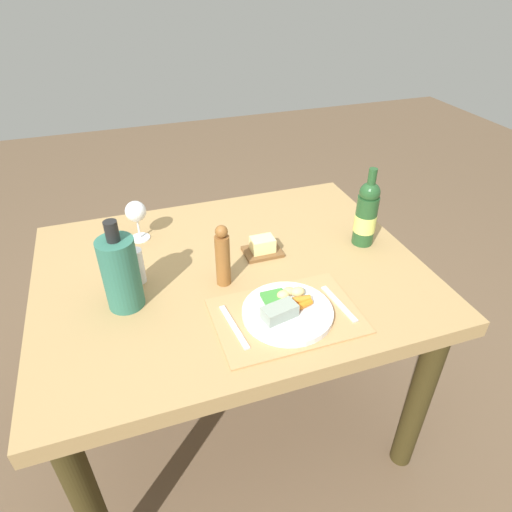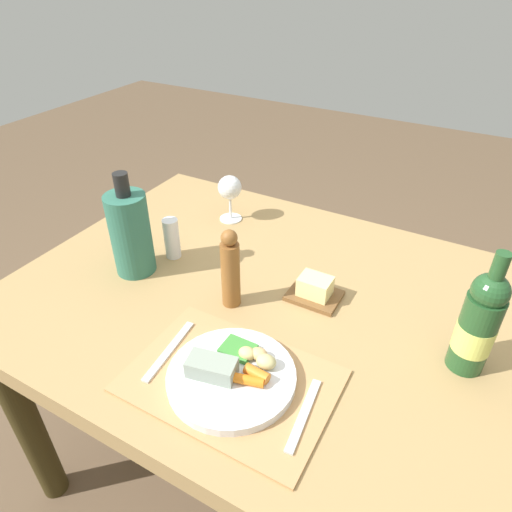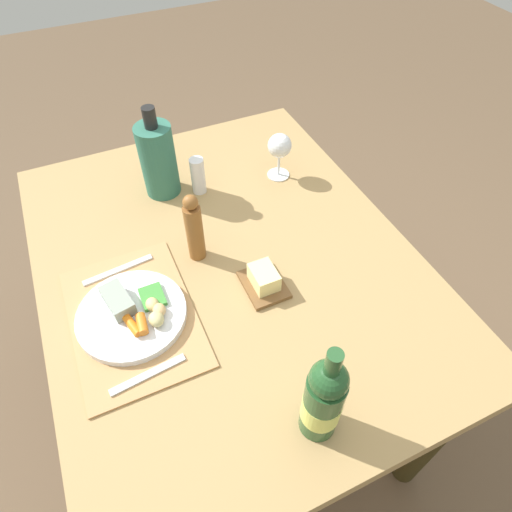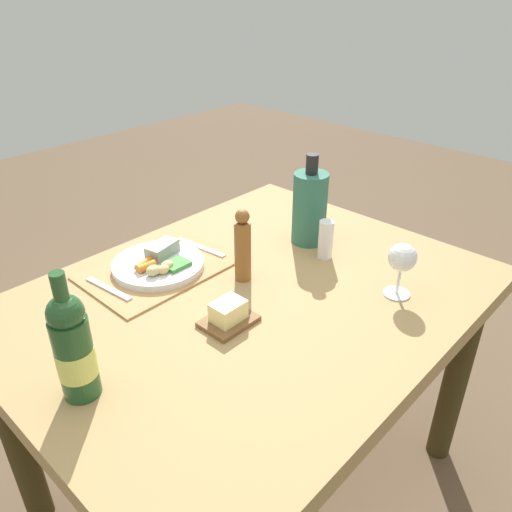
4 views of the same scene
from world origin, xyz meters
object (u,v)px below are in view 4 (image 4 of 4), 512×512
(dinner_plate, at_px, (159,263))
(cooler_bottle, at_px, (310,207))
(wine_glass, at_px, (402,259))
(salt_shaker, at_px, (326,240))
(dining_table, at_px, (251,325))
(pepper_mill, at_px, (243,247))
(butter_dish, at_px, (228,315))
(wine_bottle, at_px, (73,347))
(knife, at_px, (108,289))
(fork, at_px, (201,247))

(dinner_plate, bearing_deg, cooler_bottle, 154.77)
(wine_glass, distance_m, salt_shaker, 0.27)
(wine_glass, bearing_deg, dining_table, -47.49)
(pepper_mill, bearing_deg, cooler_bottle, -178.78)
(butter_dish, relative_size, wine_bottle, 0.45)
(knife, relative_size, wine_glass, 1.15)
(pepper_mill, bearing_deg, wine_glass, 122.04)
(dining_table, relative_size, fork, 6.71)
(dinner_plate, relative_size, wine_bottle, 0.92)
(dining_table, bearing_deg, fork, -104.27)
(wine_bottle, bearing_deg, cooler_bottle, -175.14)
(fork, relative_size, wine_bottle, 0.65)
(fork, bearing_deg, dinner_plate, -5.70)
(dinner_plate, bearing_deg, knife, -2.82)
(dining_table, xyz_separation_m, butter_dish, (0.13, 0.05, 0.13))
(pepper_mill, relative_size, salt_shaker, 1.77)
(fork, height_order, wine_bottle, wine_bottle)
(fork, xyz_separation_m, wine_bottle, (0.57, 0.28, 0.11))
(knife, relative_size, pepper_mill, 0.82)
(dining_table, distance_m, pepper_mill, 0.22)
(dinner_plate, bearing_deg, wine_glass, 121.95)
(dining_table, xyz_separation_m, dinner_plate, (0.09, -0.28, 0.13))
(dining_table, relative_size, knife, 7.25)
(fork, distance_m, wine_bottle, 0.64)
(fork, relative_size, pepper_mill, 0.89)
(cooler_bottle, relative_size, salt_shaker, 2.40)
(dinner_plate, height_order, cooler_bottle, cooler_bottle)
(dinner_plate, height_order, pepper_mill, pepper_mill)
(dining_table, bearing_deg, cooler_bottle, -167.86)
(dinner_plate, relative_size, butter_dish, 2.03)
(wine_glass, bearing_deg, knife, -47.99)
(pepper_mill, height_order, wine_glass, pepper_mill)
(fork, distance_m, knife, 0.33)
(wine_glass, xyz_separation_m, butter_dish, (0.40, -0.24, -0.08))
(butter_dish, bearing_deg, pepper_mill, -145.51)
(knife, xyz_separation_m, wine_bottle, (0.24, 0.28, 0.11))
(pepper_mill, bearing_deg, fork, -97.95)
(salt_shaker, xyz_separation_m, wine_bottle, (0.80, -0.03, 0.06))
(fork, bearing_deg, wine_bottle, 19.82)
(dinner_plate, distance_m, pepper_mill, 0.26)
(wine_glass, relative_size, butter_dish, 1.17)
(butter_dish, distance_m, wine_bottle, 0.38)
(fork, bearing_deg, wine_glass, 102.60)
(butter_dish, bearing_deg, wine_glass, 149.02)
(knife, bearing_deg, wine_bottle, 43.36)
(dinner_plate, relative_size, wine_glass, 1.74)
(dinner_plate, bearing_deg, wine_bottle, 34.04)
(butter_dish, height_order, salt_shaker, salt_shaker)
(dinner_plate, distance_m, salt_shaker, 0.49)
(dinner_plate, xyz_separation_m, wine_glass, (-0.35, 0.57, 0.09))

